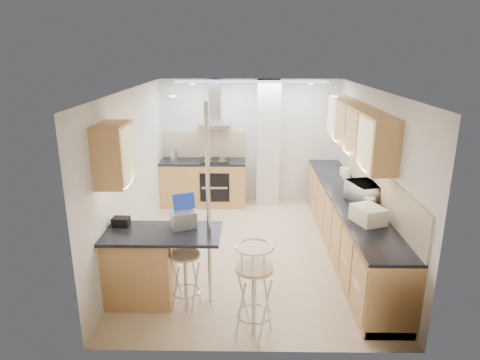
{
  "coord_description": "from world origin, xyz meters",
  "views": [
    {
      "loc": [
        -0.09,
        -6.18,
        3.05
      ],
      "look_at": [
        -0.18,
        0.2,
        1.1
      ],
      "focal_mm": 32.0,
      "sensor_mm": 36.0,
      "label": 1
    }
  ],
  "objects_px": {
    "microwave": "(365,193)",
    "bar_stool_near": "(186,273)",
    "bread_bin": "(368,215)",
    "laptop": "(183,219)",
    "bar_stool_end": "(254,290)"
  },
  "relations": [
    {
      "from": "bread_bin",
      "to": "microwave",
      "type": "bearing_deg",
      "value": 58.61
    },
    {
      "from": "microwave",
      "to": "bread_bin",
      "type": "xyz_separation_m",
      "value": [
        -0.14,
        -0.73,
        -0.04
      ]
    },
    {
      "from": "microwave",
      "to": "bar_stool_near",
      "type": "distance_m",
      "value": 2.8
    },
    {
      "from": "microwave",
      "to": "bar_stool_near",
      "type": "xyz_separation_m",
      "value": [
        -2.43,
        -1.25,
        -0.6
      ]
    },
    {
      "from": "laptop",
      "to": "bar_stool_end",
      "type": "bearing_deg",
      "value": -65.93
    },
    {
      "from": "bar_stool_near",
      "to": "laptop",
      "type": "bearing_deg",
      "value": 95.01
    },
    {
      "from": "microwave",
      "to": "laptop",
      "type": "distance_m",
      "value": 2.66
    },
    {
      "from": "microwave",
      "to": "bread_bin",
      "type": "bearing_deg",
      "value": 153.48
    },
    {
      "from": "microwave",
      "to": "bread_bin",
      "type": "distance_m",
      "value": 0.74
    },
    {
      "from": "bar_stool_near",
      "to": "bread_bin",
      "type": "distance_m",
      "value": 2.42
    },
    {
      "from": "microwave",
      "to": "laptop",
      "type": "bearing_deg",
      "value": 95.56
    },
    {
      "from": "microwave",
      "to": "bar_stool_near",
      "type": "bearing_deg",
      "value": 101.61
    },
    {
      "from": "bar_stool_end",
      "to": "laptop",
      "type": "bearing_deg",
      "value": 54.67
    },
    {
      "from": "microwave",
      "to": "laptop",
      "type": "height_order",
      "value": "microwave"
    },
    {
      "from": "laptop",
      "to": "bread_bin",
      "type": "bearing_deg",
      "value": -17.85
    }
  ]
}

